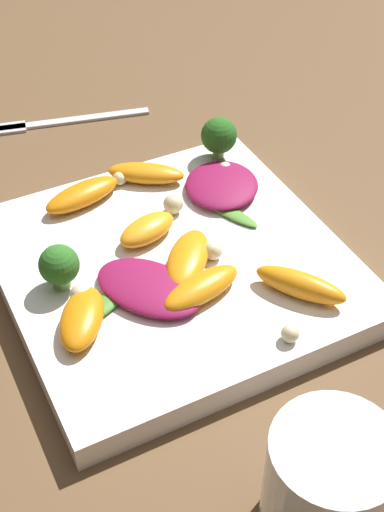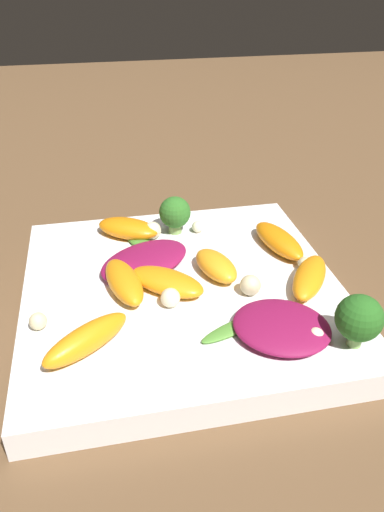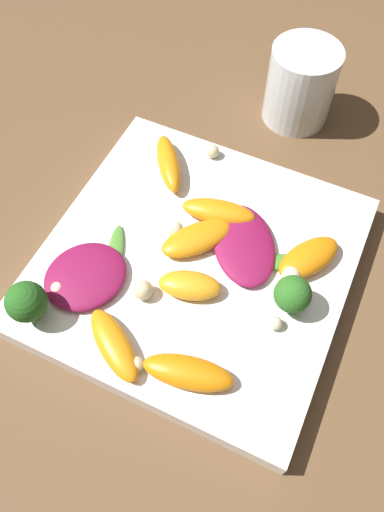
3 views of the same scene
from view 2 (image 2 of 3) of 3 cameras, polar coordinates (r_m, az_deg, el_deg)
ground_plane at (r=0.48m, az=-1.10°, el=-5.67°), size 2.40×2.40×0.00m
plate at (r=0.47m, az=-1.12°, el=-4.44°), size 0.29×0.29×0.03m
radicchio_leaf_0 at (r=0.48m, az=-5.42°, el=-0.48°), size 0.10×0.11×0.01m
radicchio_leaf_1 at (r=0.41m, az=10.20°, el=-7.93°), size 0.10×0.10×0.01m
orange_segment_0 at (r=0.39m, az=-11.97°, el=-9.29°), size 0.06×0.08×0.02m
orange_segment_1 at (r=0.54m, az=-7.32°, el=3.15°), size 0.06×0.07×0.02m
orange_segment_2 at (r=0.47m, az=13.28°, el=-2.37°), size 0.08×0.06×0.02m
orange_segment_3 at (r=0.52m, az=9.88°, el=1.78°), size 0.08×0.04×0.02m
orange_segment_4 at (r=0.47m, az=2.76°, el=-1.09°), size 0.06×0.04×0.02m
orange_segment_5 at (r=0.45m, az=-7.83°, el=-2.60°), size 0.08×0.04×0.02m
orange_segment_6 at (r=0.45m, az=-2.91°, el=-2.95°), size 0.07×0.08×0.02m
broccoli_floret_0 at (r=0.53m, az=-1.97°, el=4.91°), size 0.03×0.03×0.04m
broccoli_floret_1 at (r=0.40m, az=18.55°, el=-6.81°), size 0.04×0.04×0.04m
arugula_sprig_0 at (r=0.52m, az=-5.78°, el=1.47°), size 0.07×0.05×0.01m
arugula_sprig_1 at (r=0.41m, az=5.23°, el=-8.01°), size 0.04×0.07×0.00m
macadamia_nut_0 at (r=0.44m, az=-7.09°, el=-4.46°), size 0.02×0.02×0.02m
macadamia_nut_1 at (r=0.41m, az=13.95°, el=-8.85°), size 0.01×0.01×0.01m
macadamia_nut_2 at (r=0.43m, az=-17.19°, el=-7.12°), size 0.01×0.01×0.01m
macadamia_nut_3 at (r=0.49m, az=12.69°, el=-0.71°), size 0.01×0.01×0.01m
macadamia_nut_4 at (r=0.54m, az=0.67°, el=3.36°), size 0.01×0.01×0.01m
macadamia_nut_5 at (r=0.43m, az=-2.49°, el=-4.79°), size 0.02×0.02×0.02m
macadamia_nut_6 at (r=0.45m, az=6.69°, el=-3.32°), size 0.02×0.02×0.02m
macadamia_nut_7 at (r=0.53m, az=-4.53°, el=2.94°), size 0.02×0.02×0.02m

